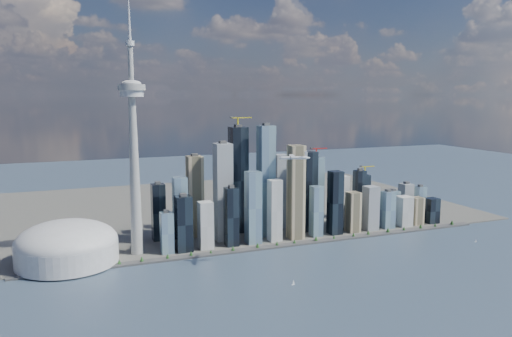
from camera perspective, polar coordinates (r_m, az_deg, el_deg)
name	(u,v)px	position (r m, az deg, el deg)	size (l,w,h in m)	color
ground	(333,286)	(927.93, 8.75, -13.17)	(4000.00, 4000.00, 0.00)	#314256
seawall	(277,246)	(1137.61, 2.37, -8.87)	(1100.00, 22.00, 4.00)	#383838
land	(218,206)	(1546.45, -4.37, -4.25)	(1400.00, 900.00, 3.00)	#4C4C47
shoreline_trees	(277,243)	(1135.62, 2.37, -8.54)	(960.53, 7.20, 8.80)	#3F2D1E
skyscraper_cluster	(285,199)	(1216.04, 3.32, -3.49)	(736.00, 142.00, 286.24)	black
needle_tower	(134,145)	(1068.02, -13.82, 2.58)	(56.00, 56.00, 550.50)	#9B9A96
dome_stadium	(67,245)	(1086.17, -20.79, -8.20)	(200.00, 200.00, 86.00)	#B9B9B9
airplane	(294,157)	(958.85, 4.39, 1.27)	(59.63, 53.32, 14.91)	white
sailboat_west	(293,283)	(925.76, 4.29, -12.93)	(7.23, 3.28, 10.01)	white
sailboat_east	(476,241)	(1280.81, 23.82, -7.59)	(5.89, 3.03, 8.22)	white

